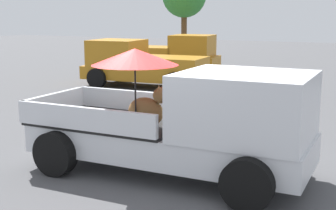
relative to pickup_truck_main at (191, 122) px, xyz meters
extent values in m
plane|color=#4C4C4F|center=(-0.46, 0.03, -0.99)|extent=(80.00, 80.00, 0.00)
cylinder|color=black|center=(1.30, 1.00, -0.59)|extent=(0.80, 0.29, 0.80)
cylinder|color=black|center=(1.29, -0.96, -0.59)|extent=(0.80, 0.29, 0.80)
cylinder|color=black|center=(-2.20, 1.02, -0.59)|extent=(0.80, 0.29, 0.80)
cylinder|color=black|center=(-2.21, -0.94, -0.59)|extent=(0.80, 0.29, 0.80)
cube|color=silver|center=(-0.46, 0.03, -0.42)|extent=(5.01, 1.83, 0.50)
cube|color=silver|center=(0.94, 0.02, 0.37)|extent=(2.11, 1.87, 1.08)
cube|color=#4C606B|center=(1.94, 0.01, 0.57)|extent=(0.07, 1.72, 0.64)
cube|color=black|center=(-1.61, 0.04, -0.14)|extent=(2.81, 1.86, 0.06)
cube|color=silver|center=(-1.60, 0.96, 0.09)|extent=(2.80, 0.12, 0.40)
cube|color=silver|center=(-1.61, -0.88, 0.09)|extent=(2.80, 0.12, 0.40)
cube|color=silver|center=(-2.96, 0.04, 0.09)|extent=(0.11, 1.84, 0.40)
ellipsoid|color=olive|center=(-0.78, -0.20, 0.15)|extent=(0.68, 0.32, 0.52)
sphere|color=olive|center=(-0.48, -0.20, 0.47)|extent=(0.28, 0.28, 0.28)
cone|color=olive|center=(-0.48, -0.12, 0.61)|extent=(0.09, 0.09, 0.12)
cone|color=olive|center=(-0.48, -0.28, 0.61)|extent=(0.09, 0.09, 0.12)
cylinder|color=black|center=(-0.89, -0.37, 0.46)|extent=(0.03, 0.03, 1.14)
cone|color=red|center=(-0.89, -0.37, 1.13)|extent=(1.49, 1.49, 0.28)
cylinder|color=black|center=(-5.27, 14.55, -0.61)|extent=(0.78, 0.33, 0.76)
cylinder|color=black|center=(-5.09, 12.66, -0.61)|extent=(0.78, 0.33, 0.76)
cylinder|color=black|center=(-8.46, 14.24, -0.61)|extent=(0.78, 0.33, 0.76)
cylinder|color=black|center=(-8.27, 12.35, -0.61)|extent=(0.78, 0.33, 0.76)
cube|color=#B27219|center=(-6.77, 13.45, -0.44)|extent=(4.95, 2.26, 0.50)
cube|color=#B27219|center=(-5.58, 13.57, 0.31)|extent=(2.07, 1.98, 1.00)
cube|color=#B27219|center=(-7.77, 13.35, 0.01)|extent=(2.86, 2.05, 0.40)
cylinder|color=black|center=(-7.10, 7.66, -0.61)|extent=(0.77, 0.30, 0.76)
cylinder|color=black|center=(-7.21, 9.55, -0.61)|extent=(0.77, 0.30, 0.76)
cylinder|color=black|center=(-3.91, 7.84, -0.61)|extent=(0.77, 0.30, 0.76)
cylinder|color=black|center=(-4.01, 9.74, -0.61)|extent=(0.77, 0.30, 0.76)
cube|color=#B27219|center=(-5.56, 8.70, -0.44)|extent=(4.90, 2.07, 0.50)
cube|color=#B27219|center=(-6.76, 8.63, 0.31)|extent=(2.00, 1.91, 1.00)
cube|color=#B27219|center=(-4.56, 8.75, 0.01)|extent=(2.80, 1.95, 0.40)
cylinder|color=brown|center=(-7.63, 17.28, 0.47)|extent=(0.32, 0.32, 2.93)
camera|label=1|loc=(3.01, -7.29, 1.86)|focal=50.17mm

